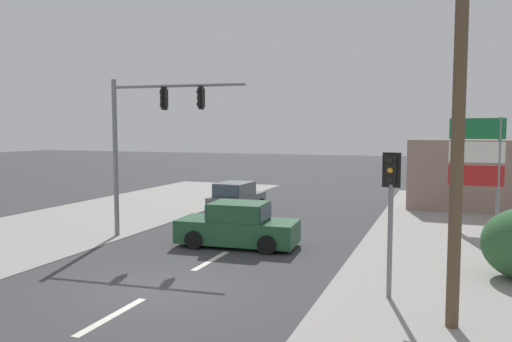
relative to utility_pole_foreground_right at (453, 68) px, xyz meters
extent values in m
plane|color=#3A3A3D|center=(-6.87, 0.07, -5.33)|extent=(140.00, 140.00, 0.00)
cube|color=silver|center=(-6.87, -1.93, -5.33)|extent=(0.20, 2.40, 0.01)
cube|color=silver|center=(-6.87, 3.07, -5.33)|extent=(0.20, 2.40, 0.01)
cube|color=silver|center=(-6.87, 8.07, -5.33)|extent=(0.20, 2.40, 0.01)
cube|color=gray|center=(-15.37, 4.07, -5.32)|extent=(8.00, 40.00, 0.02)
cylinder|color=brown|center=(0.13, 0.02, -0.37)|extent=(0.26, 0.26, 9.94)
cylinder|color=slate|center=(-11.89, 5.12, -2.33)|extent=(0.18, 0.18, 6.00)
cylinder|color=slate|center=(-9.30, 5.35, 0.37)|extent=(5.19, 0.57, 0.11)
cube|color=black|center=(-9.81, 5.31, -0.08)|extent=(0.22, 0.28, 0.68)
cube|color=black|center=(-9.81, 5.31, -0.08)|extent=(0.08, 0.44, 0.84)
sphere|color=black|center=(-9.93, 5.30, 0.14)|extent=(0.13, 0.13, 0.13)
sphere|color=orange|center=(-9.93, 5.30, -0.08)|extent=(0.13, 0.13, 0.13)
sphere|color=black|center=(-9.93, 5.30, -0.30)|extent=(0.13, 0.13, 0.13)
cube|color=black|center=(-8.36, 5.44, -0.08)|extent=(0.22, 0.28, 0.68)
cube|color=black|center=(-8.36, 5.44, -0.08)|extent=(0.08, 0.44, 0.84)
sphere|color=black|center=(-8.48, 5.43, 0.14)|extent=(0.13, 0.13, 0.13)
sphere|color=orange|center=(-8.48, 5.43, -0.08)|extent=(0.13, 0.13, 0.13)
sphere|color=black|center=(-8.48, 5.43, -0.30)|extent=(0.13, 0.13, 0.13)
cylinder|color=slate|center=(-1.28, 1.42, -3.93)|extent=(0.12, 0.12, 2.80)
cube|color=black|center=(-1.28, 1.42, -2.19)|extent=(0.29, 0.25, 0.68)
cube|color=black|center=(-1.28, 1.42, -2.19)|extent=(0.44, 0.13, 0.84)
sphere|color=black|center=(-1.30, 1.31, -1.97)|extent=(0.13, 0.13, 0.13)
sphere|color=orange|center=(-1.30, 1.31, -2.19)|extent=(0.13, 0.13, 0.13)
sphere|color=black|center=(-1.30, 1.31, -2.41)|extent=(0.13, 0.13, 0.13)
cylinder|color=slate|center=(0.27, 11.20, -3.03)|extent=(0.16, 0.16, 4.60)
cylinder|color=slate|center=(1.97, 11.20, -3.03)|extent=(0.16, 0.16, 4.60)
cube|color=#196B38|center=(1.12, 11.20, -1.18)|extent=(2.10, 0.14, 0.84)
cube|color=silver|center=(1.12, 11.20, -2.13)|extent=(2.10, 0.14, 0.84)
cube|color=red|center=(1.12, 11.20, -3.08)|extent=(2.10, 0.14, 0.84)
cube|color=#235633|center=(-6.85, 5.19, -4.79)|extent=(4.31, 2.00, 0.80)
cube|color=#235633|center=(-6.80, 5.19, -4.08)|extent=(2.01, 1.69, 0.62)
cube|color=#384756|center=(-7.77, 5.12, -4.08)|extent=(0.16, 1.44, 0.53)
cube|color=#384756|center=(-5.83, 5.26, -4.08)|extent=(0.16, 1.40, 0.50)
cube|color=white|center=(-8.97, 5.03, -4.61)|extent=(0.15, 1.44, 0.14)
cylinder|color=black|center=(-8.09, 4.24, -5.01)|extent=(0.65, 0.24, 0.64)
cylinder|color=black|center=(-8.21, 5.94, -5.01)|extent=(0.65, 0.24, 0.64)
cylinder|color=black|center=(-5.49, 4.43, -5.01)|extent=(0.65, 0.24, 0.64)
cylinder|color=black|center=(-5.62, 6.13, -5.01)|extent=(0.65, 0.24, 0.64)
cube|color=slate|center=(-9.67, 11.85, -4.82)|extent=(1.81, 3.69, 0.76)
cube|color=slate|center=(-9.69, 11.55, -4.12)|extent=(1.59, 1.98, 0.64)
cube|color=#384756|center=(-9.63, 12.52, -4.12)|extent=(1.36, 0.14, 0.54)
cube|color=#384756|center=(-9.74, 10.58, -4.12)|extent=(1.33, 0.14, 0.51)
cube|color=white|center=(-9.56, 13.67, -4.65)|extent=(1.36, 0.12, 0.14)
cylinder|color=black|center=(-10.40, 13.01, -5.03)|extent=(0.21, 0.61, 0.60)
cylinder|color=black|center=(-8.81, 12.92, -5.03)|extent=(0.21, 0.61, 0.60)
cylinder|color=black|center=(-10.53, 10.78, -5.03)|extent=(0.21, 0.61, 0.60)
cylinder|color=black|center=(-8.93, 10.69, -5.03)|extent=(0.21, 0.61, 0.60)
camera|label=1|loc=(-0.13, -10.80, -1.24)|focal=35.00mm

